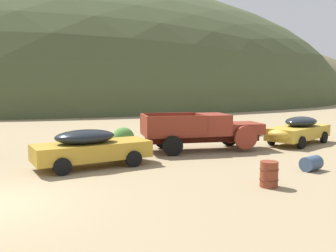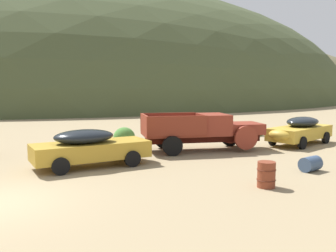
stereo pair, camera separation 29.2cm
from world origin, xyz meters
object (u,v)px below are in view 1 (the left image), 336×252
truck_rust_red (209,130)px  car_faded_yellow (297,130)px  car_mustard (95,147)px  oil_drum_tipped (311,163)px  oil_drum_foreground (269,174)px

truck_rust_red → car_faded_yellow: truck_rust_red is taller
car_mustard → truck_rust_red: size_ratio=0.80×
truck_rust_red → oil_drum_tipped: bearing=-65.7°
truck_rust_red → car_faded_yellow: size_ratio=1.26×
car_faded_yellow → oil_drum_foreground: car_faded_yellow is taller
oil_drum_tipped → truck_rust_red: bearing=102.7°
car_mustard → truck_rust_red: bearing=6.9°
truck_rust_red → car_faded_yellow: 5.58m
car_mustard → car_faded_yellow: 11.90m
car_mustard → oil_drum_foreground: car_mustard is taller
car_faded_yellow → oil_drum_tipped: car_faded_yellow is taller
car_mustard → oil_drum_tipped: (7.59, -4.29, -0.52)m
oil_drum_tipped → car_faded_yellow: bearing=50.9°
car_faded_yellow → car_mustard: bearing=-15.3°
truck_rust_red → oil_drum_foreground: size_ratio=7.50×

